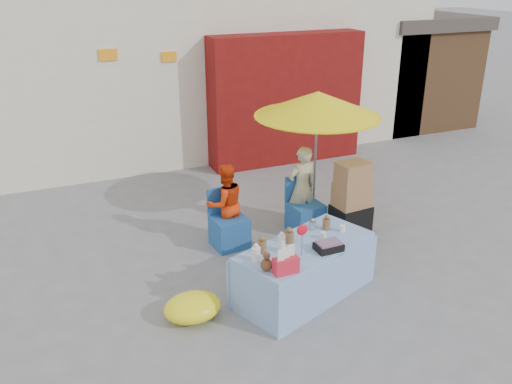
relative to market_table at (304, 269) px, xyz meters
name	(u,v)px	position (x,y,z in m)	size (l,w,h in m)	color
ground	(276,278)	(-0.14, 0.48, -0.36)	(80.00, 80.00, 0.00)	slate
market_table	(304,269)	(0.00, 0.00, 0.00)	(1.98, 1.42, 1.09)	#87A4D8
chair_left	(229,230)	(-0.39, 1.57, -0.10)	(0.52, 0.51, 0.85)	#205193
chair_right	(305,215)	(0.86, 1.57, -0.10)	(0.52, 0.51, 0.85)	#205193
vendor_orange	(225,204)	(-0.39, 1.70, 0.25)	(0.59, 0.46, 1.22)	red
vendor_beige	(302,188)	(0.86, 1.70, 0.30)	(0.48, 0.32, 1.32)	#BFB587
umbrella	(318,105)	(1.16, 1.85, 1.54)	(1.90, 1.90, 2.09)	gray
box_stack	(351,202)	(1.41, 1.16, 0.18)	(0.56, 0.47, 1.17)	black
tarp_bundle	(193,307)	(-1.42, 0.06, -0.20)	(0.67, 0.54, 0.30)	#FFF11A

